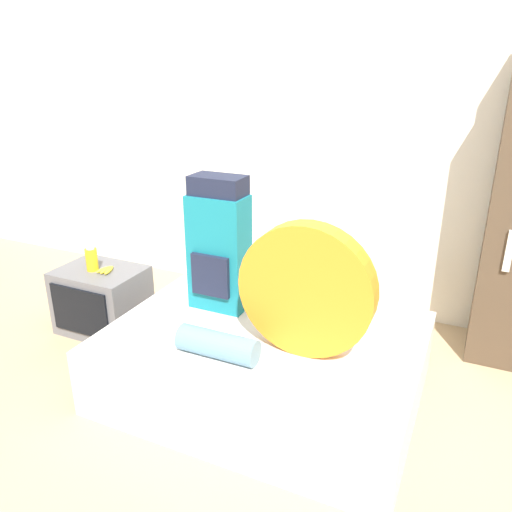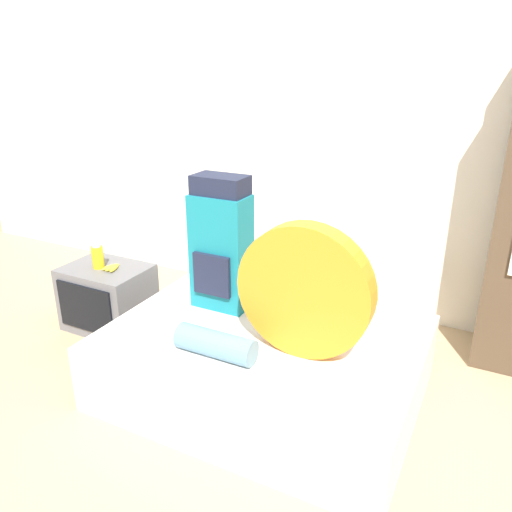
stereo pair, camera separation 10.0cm
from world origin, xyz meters
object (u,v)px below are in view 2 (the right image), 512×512
tent_bag (305,291)px  television (108,297)px  backpack (221,245)px  canister (98,257)px  sleeping_roll (216,344)px

tent_bag → television: 1.73m
television → backpack: bearing=-0.2°
tent_bag → canister: 1.69m
backpack → television: (-0.97, 0.00, -0.56)m
tent_bag → television: (-1.63, 0.28, -0.52)m
backpack → tent_bag: (0.66, -0.28, -0.04)m
backpack → tent_bag: 0.71m
backpack → tent_bag: bearing=-23.0°
sleeping_roll → television: bearing=157.1°
backpack → television: 1.12m
backpack → canister: 1.03m
backpack → sleeping_roll: (0.27, -0.52, -0.33)m
backpack → television: backpack is taller
sleeping_roll → canister: 1.37m
tent_bag → canister: size_ratio=4.05×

